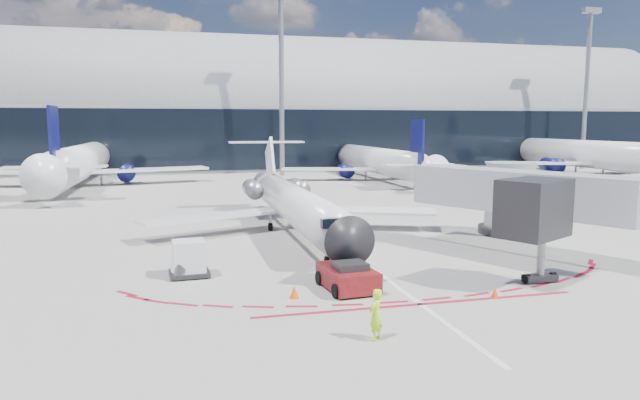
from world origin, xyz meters
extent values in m
plane|color=gray|center=(0.00, 0.00, 0.00)|extent=(260.00, 260.00, 0.00)
cube|color=silver|center=(0.00, 2.00, 0.01)|extent=(0.25, 40.00, 0.01)
cube|color=maroon|center=(0.00, -11.50, 0.01)|extent=(14.00, 0.25, 0.01)
cube|color=#939698|center=(0.00, 65.00, 5.00)|extent=(150.00, 24.00, 10.00)
cylinder|color=#939698|center=(0.00, 65.00, 10.00)|extent=(150.00, 24.00, 24.00)
cube|color=black|center=(0.00, 52.95, 5.00)|extent=(150.00, 0.20, 9.00)
cube|color=#9B9EA4|center=(9.00, -4.50, 3.60)|extent=(8.22, 12.61, 2.30)
cube|color=black|center=(5.95, -10.24, 3.60)|extent=(3.86, 3.44, 2.60)
cylinder|color=gray|center=(6.75, -9.84, 1.20)|extent=(0.36, 0.36, 2.40)
cube|color=black|center=(6.75, -9.84, 0.22)|extent=(1.60, 0.60, 0.30)
cylinder|color=#9B9EA4|center=(12.05, 1.24, 2.40)|extent=(3.20, 3.20, 4.80)
cylinder|color=black|center=(12.05, 1.24, 0.25)|extent=(4.00, 4.00, 0.50)
cylinder|color=gray|center=(5.00, 48.00, 12.50)|extent=(0.70, 0.70, 25.00)
cylinder|color=gray|center=(55.00, 48.00, 12.50)|extent=(0.70, 0.70, 25.00)
cylinder|color=silver|center=(-2.07, 3.87, 2.08)|extent=(2.39, 19.48, 2.39)
cone|color=black|center=(-2.07, -7.11, 2.08)|extent=(2.39, 2.48, 2.39)
cone|color=silver|center=(-2.07, 15.20, 2.08)|extent=(2.39, 3.19, 2.39)
cube|color=black|center=(-2.07, -5.69, 2.57)|extent=(1.50, 1.24, 0.49)
cube|color=silver|center=(-7.56, 5.20, 1.28)|extent=(9.48, 5.62, 0.27)
cube|color=silver|center=(3.42, 5.20, 1.28)|extent=(9.48, 5.62, 0.27)
cube|color=silver|center=(-2.07, 14.31, 4.20)|extent=(0.22, 4.15, 4.23)
cube|color=silver|center=(-2.07, 16.17, 5.80)|extent=(6.37, 1.42, 0.14)
cylinder|color=slate|center=(-3.89, 11.66, 2.30)|extent=(1.33, 3.01, 1.33)
cylinder|color=slate|center=(-0.26, 11.66, 2.30)|extent=(1.33, 3.01, 1.33)
cylinder|color=black|center=(-2.07, -4.28, 0.25)|extent=(0.19, 0.50, 0.50)
cylinder|color=black|center=(-3.40, 6.08, 0.28)|extent=(0.27, 0.57, 0.57)
cylinder|color=black|center=(-0.75, 6.08, 0.28)|extent=(0.27, 0.57, 0.57)
cylinder|color=gray|center=(-2.07, -4.28, 0.49)|extent=(0.16, 0.16, 0.97)
cube|color=#540D0C|center=(-2.27, -8.69, 0.54)|extent=(2.25, 3.31, 0.89)
cube|color=black|center=(-2.24, -8.98, 1.13)|extent=(1.48, 1.30, 0.34)
cylinder|color=gray|center=(-2.47, -6.53, 0.34)|extent=(0.33, 2.55, 0.10)
cylinder|color=black|center=(-3.10, -9.85, 0.31)|extent=(0.33, 0.65, 0.63)
cylinder|color=black|center=(-1.24, -9.68, 0.31)|extent=(0.33, 0.65, 0.63)
cylinder|color=black|center=(-3.30, -7.70, 0.31)|extent=(0.33, 0.65, 0.63)
cylinder|color=black|center=(-1.44, -7.52, 0.31)|extent=(0.33, 0.65, 0.63)
imported|color=#B8FF1A|center=(-3.10, -14.73, 0.90)|extent=(0.77, 0.77, 1.80)
cube|color=black|center=(-9.11, -4.80, 0.17)|extent=(1.98, 1.71, 0.21)
cube|color=silver|center=(-9.11, -4.80, 1.02)|extent=(1.59, 1.50, 1.51)
cylinder|color=black|center=(-9.82, -5.45, 0.09)|extent=(0.11, 0.19, 0.19)
cylinder|color=black|center=(-8.32, -5.36, 0.09)|extent=(0.11, 0.19, 0.19)
cylinder|color=black|center=(-9.90, -4.23, 0.09)|extent=(0.11, 0.19, 0.19)
cylinder|color=black|center=(-8.40, -4.14, 0.09)|extent=(0.11, 0.19, 0.19)
cone|color=#FF4F05|center=(-4.86, -9.45, 0.28)|extent=(0.40, 0.40, 0.56)
cone|color=#FF4F05|center=(3.49, -11.37, 0.22)|extent=(0.32, 0.32, 0.45)
camera|label=1|loc=(-9.46, -32.43, 7.35)|focal=32.00mm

